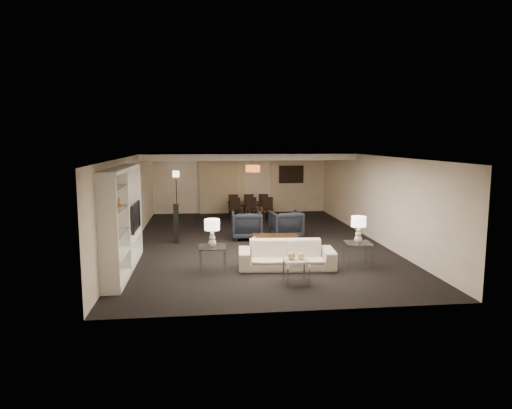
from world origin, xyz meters
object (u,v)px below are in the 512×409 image
(armchair_right, at_px, (286,224))
(chair_nl, at_px, (236,210))
(chair_nm, at_px, (252,209))
(floor_speaker, at_px, (176,224))
(vase_blue, at_px, (113,231))
(marble_table, at_px, (296,271))
(coffee_table, at_px, (275,244))
(armchair_left, at_px, (247,225))
(side_table_right, at_px, (358,254))
(dining_table, at_px, (250,210))
(table_lamp_right, at_px, (358,230))
(side_table_left, at_px, (213,259))
(sofa, at_px, (286,255))
(chair_fr, at_px, (263,204))
(table_lamp_left, at_px, (212,233))
(chair_fm, at_px, (248,204))
(chair_fl, at_px, (233,205))
(pendant_light, at_px, (253,169))
(television, at_px, (131,217))
(chair_nr, at_px, (268,209))
(floor_lamp, at_px, (176,194))
(vase_amber, at_px, (119,201))

(armchair_right, height_order, chair_nl, chair_nl)
(chair_nm, bearing_deg, floor_speaker, -127.19)
(vase_blue, relative_size, floor_speaker, 0.14)
(chair_nm, bearing_deg, marble_table, -89.71)
(coffee_table, xyz_separation_m, floor_speaker, (-2.67, 1.33, 0.36))
(armchair_left, relative_size, chair_nm, 1.06)
(side_table_right, xyz_separation_m, dining_table, (-1.81, 7.02, 0.01))
(table_lamp_right, relative_size, marble_table, 1.24)
(side_table_left, xyz_separation_m, dining_table, (1.59, 7.02, 0.01))
(sofa, bearing_deg, chair_fr, 91.04)
(chair_fr, bearing_deg, armchair_left, 82.80)
(table_lamp_left, bearing_deg, chair_nl, 81.17)
(floor_speaker, height_order, chair_fm, floor_speaker)
(marble_table, bearing_deg, armchair_left, 97.77)
(sofa, distance_m, chair_fr, 7.68)
(table_lamp_right, bearing_deg, chair_fl, 107.45)
(sofa, bearing_deg, armchair_left, 105.00)
(floor_speaker, distance_m, chair_fm, 5.38)
(chair_nl, bearing_deg, pendant_light, -4.20)
(television, distance_m, floor_speaker, 2.09)
(armchair_left, height_order, side_table_left, armchair_left)
(marble_table, bearing_deg, floor_speaker, 123.46)
(side_table_left, height_order, dining_table, dining_table)
(chair_fr, bearing_deg, chair_nr, 96.80)
(side_table_right, relative_size, marble_table, 1.20)
(sofa, relative_size, coffee_table, 1.82)
(side_table_right, bearing_deg, television, 167.77)
(armchair_right, xyz_separation_m, side_table_right, (1.10, -3.30, -0.13))
(pendant_light, distance_m, vase_blue, 8.15)
(chair_nm, bearing_deg, chair_nl, 179.45)
(floor_speaker, relative_size, floor_lamp, 0.65)
(armchair_left, height_order, chair_fm, chair_fm)
(coffee_table, bearing_deg, chair_fr, 85.39)
(sofa, relative_size, marble_table, 4.37)
(chair_nl, xyz_separation_m, chair_fr, (1.20, 1.30, 0.00))
(vase_blue, bearing_deg, chair_nl, 67.81)
(pendant_light, height_order, marble_table, pendant_light)
(coffee_table, height_order, floor_speaker, floor_speaker)
(pendant_light, bearing_deg, chair_nm, 147.09)
(armchair_left, xyz_separation_m, television, (-3.05, -2.14, 0.68))
(television, relative_size, chair_fr, 1.38)
(marble_table, distance_m, chair_nm, 7.47)
(sofa, relative_size, armchair_right, 2.45)
(table_lamp_right, bearing_deg, vase_amber, -178.91)
(armchair_left, bearing_deg, side_table_right, 126.41)
(chair_nm, height_order, chair_fm, same)
(marble_table, bearing_deg, chair_nm, 90.85)
(coffee_table, relative_size, chair_fm, 1.42)
(table_lamp_left, xyz_separation_m, chair_fr, (2.19, 7.67, -0.45))
(armchair_left, distance_m, chair_fm, 4.40)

